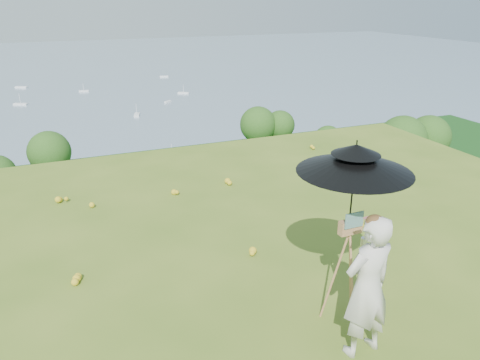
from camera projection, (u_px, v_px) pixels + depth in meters
name	position (u px, v px, depth m)	size (l,w,h in m)	color
ground	(306.00, 272.00, 7.24)	(14.00, 14.00, 0.00)	#4E6D1F
forest_slope	(120.00, 341.00, 47.99)	(140.00, 56.00, 22.00)	#0F3A10
shoreline_tier	(89.00, 232.00, 84.97)	(170.00, 28.00, 8.00)	#6F6859
bay_water	(54.00, 80.00, 226.18)	(700.00, 700.00, 0.00)	slate
slope_trees	(106.00, 218.00, 42.85)	(110.00, 50.00, 6.00)	#214615
harbor_town	(85.00, 199.00, 82.59)	(110.00, 22.00, 5.00)	silver
moored_boats	(22.00, 119.00, 153.67)	(140.00, 140.00, 0.70)	white
wildflowers	(298.00, 261.00, 7.43)	(10.00, 10.50, 0.12)	gold
painter	(367.00, 287.00, 5.32)	(0.66, 0.43, 1.80)	silver
field_easel	(346.00, 267.00, 5.92)	(0.60, 0.60, 1.58)	#A97A47
sun_umbrella	(353.00, 187.00, 5.55)	(1.37, 1.37, 1.16)	black
painter_cap	(375.00, 220.00, 5.01)	(0.21, 0.25, 0.10)	#CC7073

